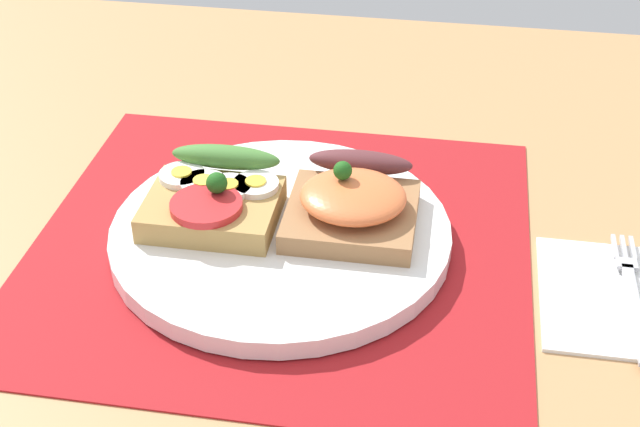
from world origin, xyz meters
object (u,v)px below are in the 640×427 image
(plate, at_px, (281,234))
(napkin, at_px, (640,299))
(fork, at_px, (632,291))
(sandwich_salmon, at_px, (353,202))
(sandwich_egg_tomato, at_px, (215,197))

(plate, bearing_deg, napkin, -5.32)
(plate, bearing_deg, fork, -4.91)
(napkin, bearing_deg, sandwich_salmon, 169.12)
(fork, bearing_deg, napkin, -20.88)
(sandwich_egg_tomato, relative_size, fork, 0.70)
(napkin, height_order, fork, fork)
(sandwich_salmon, distance_m, napkin, 0.21)
(plate, height_order, sandwich_egg_tomato, sandwich_egg_tomato)
(napkin, bearing_deg, fork, 159.12)
(sandwich_egg_tomato, relative_size, napkin, 0.71)
(sandwich_egg_tomato, relative_size, sandwich_salmon, 0.92)
(sandwich_egg_tomato, bearing_deg, sandwich_salmon, 4.20)
(sandwich_salmon, xyz_separation_m, napkin, (0.21, -0.04, -0.03))
(napkin, bearing_deg, sandwich_egg_tomato, 174.09)
(napkin, distance_m, fork, 0.01)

